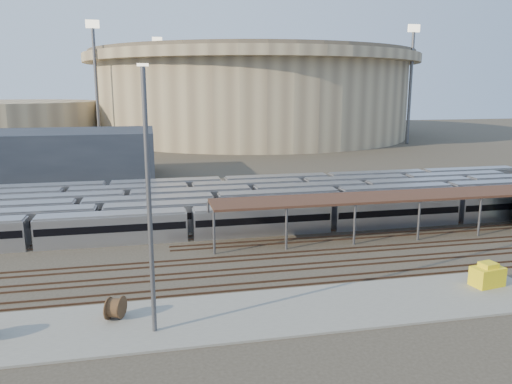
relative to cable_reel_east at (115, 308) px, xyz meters
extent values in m
plane|color=#383026|center=(18.09, 13.63, -1.14)|extent=(420.00, 420.00, 0.00)
cube|color=gray|center=(13.09, -1.37, -1.04)|extent=(50.00, 9.00, 0.20)
cube|color=#A1A2A6|center=(26.65, 21.63, 0.66)|extent=(112.00, 2.90, 3.60)
cube|color=#A1A2A6|center=(15.40, 25.83, 0.66)|extent=(112.00, 2.90, 3.60)
cube|color=#A1A2A6|center=(12.25, 30.03, 0.66)|extent=(112.00, 2.90, 3.60)
cube|color=#A1A2A6|center=(18.56, 34.23, 0.66)|extent=(112.00, 2.90, 3.60)
cube|color=#A1A2A6|center=(9.29, 38.43, 0.66)|extent=(112.00, 2.90, 3.60)
cube|color=#A1A2A6|center=(15.18, 42.63, 0.66)|extent=(112.00, 2.90, 3.60)
cylinder|color=#525256|center=(10.09, 14.93, 1.36)|extent=(0.30, 0.30, 5.00)
cylinder|color=#525256|center=(10.09, 20.33, 1.36)|extent=(0.30, 0.30, 5.00)
cylinder|color=#525256|center=(18.66, 14.93, 1.36)|extent=(0.30, 0.30, 5.00)
cylinder|color=#525256|center=(18.66, 20.33, 1.36)|extent=(0.30, 0.30, 5.00)
cylinder|color=#525256|center=(27.24, 14.93, 1.36)|extent=(0.30, 0.30, 5.00)
cylinder|color=#525256|center=(27.24, 20.33, 1.36)|extent=(0.30, 0.30, 5.00)
cylinder|color=#525256|center=(35.81, 14.93, 1.36)|extent=(0.30, 0.30, 5.00)
cylinder|color=#525256|center=(35.81, 20.33, 1.36)|extent=(0.30, 0.30, 5.00)
cylinder|color=#525256|center=(44.38, 14.93, 1.36)|extent=(0.30, 0.30, 5.00)
cylinder|color=#525256|center=(44.38, 20.33, 1.36)|extent=(0.30, 0.30, 5.00)
cylinder|color=#525256|center=(52.95, 20.33, 1.36)|extent=(0.30, 0.30, 5.00)
cube|color=#392317|center=(40.09, 17.63, 4.01)|extent=(60.00, 6.00, 0.30)
cube|color=#4C3323|center=(18.09, 11.88, -1.05)|extent=(170.00, 0.12, 0.18)
cube|color=#4C3323|center=(18.09, 13.38, -1.05)|extent=(170.00, 0.12, 0.18)
cube|color=#4C3323|center=(18.09, 7.88, -1.05)|extent=(170.00, 0.12, 0.18)
cube|color=#4C3323|center=(18.09, 9.38, -1.05)|extent=(170.00, 0.12, 0.18)
cube|color=#4C3323|center=(18.09, 3.88, -1.05)|extent=(170.00, 0.12, 0.18)
cube|color=#4C3323|center=(18.09, 5.38, -1.05)|extent=(170.00, 0.12, 0.18)
cylinder|color=tan|center=(43.09, 153.63, 12.86)|extent=(116.00, 116.00, 28.00)
cylinder|color=tan|center=(43.09, 153.63, 28.36)|extent=(124.00, 124.00, 3.00)
cylinder|color=brown|center=(43.09, 153.63, 30.61)|extent=(120.00, 120.00, 1.50)
cylinder|color=tan|center=(-41.91, 143.63, 5.86)|extent=(56.00, 56.00, 14.00)
cube|color=#1E232D|center=(-16.91, 68.63, 3.86)|extent=(42.00, 20.00, 10.00)
cylinder|color=#525256|center=(-11.91, 123.63, 16.86)|extent=(1.00, 1.00, 36.00)
cube|color=#FFF2CC|center=(-11.91, 123.63, 36.06)|extent=(4.00, 0.60, 2.40)
cylinder|color=#525256|center=(88.09, 113.63, 16.86)|extent=(1.00, 1.00, 36.00)
cube|color=#FFF2CC|center=(88.09, 113.63, 36.06)|extent=(4.00, 0.60, 2.40)
cylinder|color=#525256|center=(8.09, 173.63, 16.86)|extent=(1.00, 1.00, 36.00)
cube|color=#FFF2CC|center=(8.09, 173.63, 36.06)|extent=(4.00, 0.60, 2.40)
cylinder|color=brown|center=(0.00, 0.00, 0.00)|extent=(1.67, 2.13, 1.88)
cylinder|color=#525256|center=(3.10, -2.82, 9.12)|extent=(0.36, 0.36, 20.11)
cube|color=#FFF2CC|center=(3.10, -2.82, 19.27)|extent=(0.80, 0.31, 0.20)
cube|color=yellow|center=(34.42, -0.24, -0.02)|extent=(3.21, 2.30, 1.84)
camera|label=1|loc=(3.33, -39.60, 17.80)|focal=35.00mm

